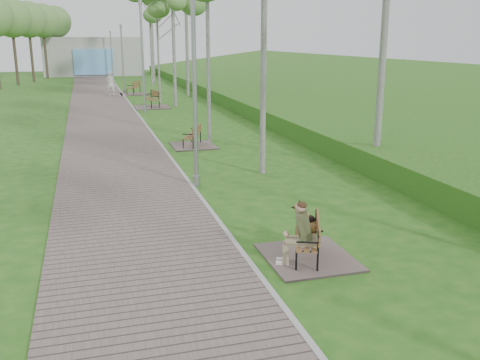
# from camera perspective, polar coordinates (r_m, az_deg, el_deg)

# --- Properties ---
(ground) EXTENTS (120.00, 120.00, 0.00)m
(ground) POSITION_cam_1_polar(r_m,az_deg,el_deg) (11.05, -1.54, -5.56)
(ground) COLOR #1F5515
(ground) RESTS_ON ground
(walkway) EXTENTS (3.50, 67.00, 0.04)m
(walkway) POSITION_cam_1_polar(r_m,az_deg,el_deg) (31.77, -14.58, 7.46)
(walkway) COLOR #655552
(walkway) RESTS_ON ground
(kerb) EXTENTS (0.10, 67.00, 0.05)m
(kerb) POSITION_cam_1_polar(r_m,az_deg,el_deg) (31.87, -11.41, 7.67)
(kerb) COLOR #999993
(kerb) RESTS_ON ground
(embankment) EXTENTS (14.00, 70.00, 1.60)m
(embankment) POSITION_cam_1_polar(r_m,az_deg,el_deg) (33.60, 9.86, 8.06)
(embankment) COLOR #4A7D27
(embankment) RESTS_ON ground
(building_north) EXTENTS (10.00, 5.20, 4.00)m
(building_north) POSITION_cam_1_polar(r_m,az_deg,el_deg) (61.04, -15.43, 12.60)
(building_north) COLOR #9E9E99
(building_north) RESTS_ON ground
(bench_main) EXTENTS (1.54, 1.71, 1.34)m
(bench_main) POSITION_cam_1_polar(r_m,az_deg,el_deg) (9.65, 6.99, -6.42)
(bench_main) COLOR #655552
(bench_main) RESTS_ON ground
(bench_second) EXTENTS (1.56, 1.73, 0.96)m
(bench_second) POSITION_cam_1_polar(r_m,az_deg,el_deg) (19.82, -5.12, 4.10)
(bench_second) COLOR #655552
(bench_second) RESTS_ON ground
(bench_third) EXTENTS (1.96, 2.18, 1.20)m
(bench_third) POSITION_cam_1_polar(r_m,az_deg,el_deg) (31.52, -9.43, 8.05)
(bench_third) COLOR #655552
(bench_third) RESTS_ON ground
(bench_far) EXTENTS (1.94, 2.16, 1.19)m
(bench_far) POSITION_cam_1_polar(r_m,az_deg,el_deg) (39.26, -11.27, 9.27)
(bench_far) COLOR #655552
(bench_far) RESTS_ON ground
(lamp_post_near) EXTENTS (0.20, 0.20, 5.11)m
(lamp_post_near) POSITION_cam_1_polar(r_m,az_deg,el_deg) (14.00, -4.84, 8.80)
(lamp_post_near) COLOR gray
(lamp_post_near) RESTS_ON ground
(lamp_post_second) EXTENTS (0.22, 0.22, 5.78)m
(lamp_post_second) POSITION_cam_1_polar(r_m,az_deg,el_deg) (29.15, -10.34, 12.36)
(lamp_post_second) COLOR gray
(lamp_post_second) RESTS_ON ground
(lamp_post_third) EXTENTS (0.19, 0.19, 4.82)m
(lamp_post_third) POSITION_cam_1_polar(r_m,az_deg,el_deg) (40.36, -12.41, 12.25)
(lamp_post_third) COLOR gray
(lamp_post_third) RESTS_ON ground
(lamp_post_far) EXTENTS (0.18, 0.18, 4.60)m
(lamp_post_far) POSITION_cam_1_polar(r_m,az_deg,el_deg) (57.32, -13.53, 12.76)
(lamp_post_far) COLOR gray
(lamp_post_far) RESTS_ON ground
(pedestrian_near) EXTENTS (0.67, 0.49, 1.68)m
(pedestrian_near) POSITION_cam_1_polar(r_m,az_deg,el_deg) (38.66, -13.61, 9.98)
(pedestrian_near) COLOR white
(pedestrian_near) RESTS_ON ground
(birch_far_b) EXTENTS (2.29, 2.29, 7.10)m
(birch_far_b) POSITION_cam_1_polar(r_m,az_deg,el_deg) (33.46, -8.89, 17.64)
(birch_far_b) COLOR silver
(birch_far_b) RESTS_ON ground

